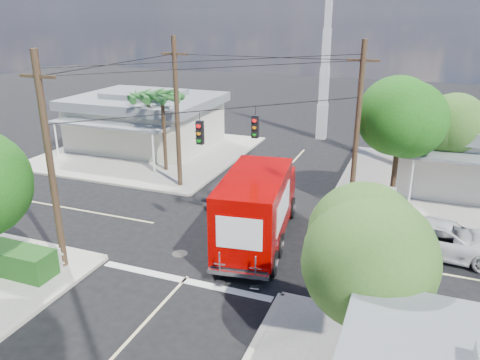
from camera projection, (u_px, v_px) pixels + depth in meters
The scene contains 16 objects.
ground at pixel (225, 236), 22.67m from camera, with size 120.00×120.00×0.00m, color black.
sidewalk_ne at pixel (458, 189), 28.52m from camera, with size 14.12×14.12×0.14m.
sidewalk_nw at pixel (150, 152), 35.88m from camera, with size 14.12×14.12×0.14m.
road_markings at pixel (213, 249), 21.38m from camera, with size 32.00×32.00×0.01m.
building_nw at pixel (146, 119), 36.92m from camera, with size 10.80×10.20×4.30m.
radio_tower at pixel (325, 71), 38.14m from camera, with size 0.80×0.80×17.00m.
tree_ne_front at pixel (400, 122), 24.55m from camera, with size 4.21×4.14×6.66m.
tree_ne_back at pixel (451, 128), 25.80m from camera, with size 3.77×3.66×5.82m.
tree_se at pixel (359, 256), 12.57m from camera, with size 3.67×3.54×5.62m.
palm_nw_front at pixel (162, 97), 30.08m from camera, with size 3.01×3.08×5.59m.
palm_nw_back at pixel (148, 97), 32.20m from camera, with size 3.01×3.08×5.19m.
utility_poles at pixel (207, 131), 23.03m from camera, with size 12.00×10.68×9.00m.
picket_fence at pixel (8, 247), 20.17m from camera, with size 5.94×0.06×1.00m.
vending_boxes at pixel (378, 196), 25.68m from camera, with size 1.90×0.50×1.10m.
delivery_truck at pixel (258, 207), 21.43m from camera, with size 3.61×8.48×3.56m.
parked_car at pixel (444, 239), 20.71m from camera, with size 2.50×5.43×1.51m, color silver.
Camera 1 is at (8.02, -18.79, 10.24)m, focal length 35.00 mm.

